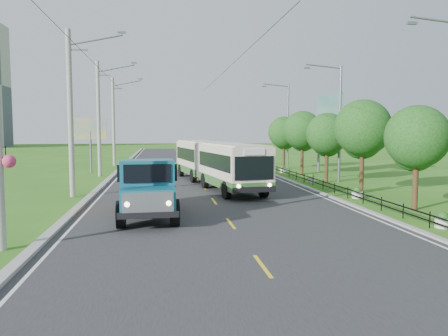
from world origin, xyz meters
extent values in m
plane|color=#2B6618|center=(0.00, 0.00, 0.00)|extent=(240.00, 240.00, 0.00)
cube|color=#28282B|center=(0.00, 20.00, 0.01)|extent=(14.00, 120.00, 0.02)
cube|color=#9E9E99|center=(-7.20, 20.00, 0.07)|extent=(0.40, 120.00, 0.15)
cube|color=#9E9E99|center=(7.15, 20.00, 0.05)|extent=(0.30, 120.00, 0.10)
cube|color=silver|center=(-6.65, 20.00, 0.02)|extent=(0.12, 120.00, 0.00)
cube|color=silver|center=(6.65, 20.00, 0.02)|extent=(0.12, 120.00, 0.00)
cube|color=yellow|center=(0.00, 0.00, 0.02)|extent=(0.12, 2.20, 0.00)
cube|color=black|center=(8.00, 14.00, 0.30)|extent=(0.04, 40.00, 0.60)
sphere|color=#D83366|center=(-7.95, -3.00, 3.00)|extent=(0.44, 0.44, 0.44)
cylinder|color=gray|center=(-8.30, 9.00, 5.00)|extent=(0.32, 0.32, 10.00)
cube|color=slate|center=(-7.80, 9.00, 8.80)|extent=(1.20, 0.10, 0.10)
cube|color=slate|center=(-5.20, 9.00, 9.90)|extent=(0.50, 0.18, 0.12)
cylinder|color=gray|center=(-8.30, 21.00, 5.00)|extent=(0.32, 0.32, 10.00)
cube|color=slate|center=(-7.80, 21.00, 8.80)|extent=(1.20, 0.10, 0.10)
cube|color=slate|center=(-5.20, 21.00, 9.90)|extent=(0.50, 0.18, 0.12)
cylinder|color=gray|center=(-8.30, 33.00, 5.00)|extent=(0.32, 0.32, 10.00)
cube|color=slate|center=(-7.80, 33.00, 8.80)|extent=(1.20, 0.10, 0.10)
cube|color=slate|center=(-5.20, 33.00, 9.90)|extent=(0.50, 0.18, 0.12)
cylinder|color=#382314|center=(9.80, 2.00, 1.48)|extent=(0.28, 0.28, 2.97)
sphere|color=#154212|center=(9.80, 2.00, 3.71)|extent=(3.18, 3.18, 3.18)
sphere|color=#154212|center=(10.00, 2.50, 3.07)|extent=(2.33, 2.33, 2.33)
cylinder|color=#382314|center=(9.80, 8.00, 1.68)|extent=(0.28, 0.28, 3.36)
sphere|color=#154212|center=(9.80, 8.00, 4.20)|extent=(3.60, 3.60, 3.60)
sphere|color=#154212|center=(10.00, 8.50, 3.48)|extent=(2.64, 2.64, 2.64)
cylinder|color=#382314|center=(9.80, 14.00, 1.51)|extent=(0.28, 0.28, 3.02)
sphere|color=#154212|center=(9.80, 14.00, 3.78)|extent=(3.24, 3.24, 3.24)
sphere|color=#154212|center=(10.00, 14.50, 3.13)|extent=(2.38, 2.38, 2.38)
cylinder|color=#382314|center=(9.80, 20.00, 1.62)|extent=(0.28, 0.28, 3.25)
sphere|color=#154212|center=(9.80, 20.00, 4.06)|extent=(3.48, 3.48, 3.48)
sphere|color=#154212|center=(10.00, 20.50, 3.36)|extent=(2.55, 2.55, 2.55)
cylinder|color=#382314|center=(9.80, 26.00, 1.54)|extent=(0.28, 0.28, 3.08)
sphere|color=#154212|center=(9.80, 26.00, 3.85)|extent=(3.30, 3.30, 3.30)
sphere|color=#154212|center=(10.00, 26.50, 3.19)|extent=(2.42, 2.42, 2.42)
cylinder|color=slate|center=(9.40, 0.00, 8.90)|extent=(2.80, 0.10, 0.34)
cube|color=slate|center=(8.10, 0.00, 8.75)|extent=(0.45, 0.16, 0.12)
cylinder|color=slate|center=(10.80, 14.00, 4.50)|extent=(0.20, 0.20, 9.00)
cylinder|color=slate|center=(9.40, 14.00, 8.90)|extent=(2.80, 0.10, 0.34)
cube|color=slate|center=(8.10, 14.00, 8.75)|extent=(0.45, 0.16, 0.12)
cylinder|color=slate|center=(10.80, 28.00, 4.50)|extent=(0.20, 0.20, 9.00)
cylinder|color=slate|center=(9.40, 28.00, 8.90)|extent=(2.80, 0.10, 0.34)
cube|color=slate|center=(8.10, 28.00, 8.75)|extent=(0.45, 0.16, 0.12)
cylinder|color=silver|center=(8.60, -2.00, 0.20)|extent=(0.64, 0.64, 0.40)
sphere|color=#154212|center=(8.60, -2.00, 0.45)|extent=(0.44, 0.44, 0.44)
cylinder|color=silver|center=(8.60, 6.00, 0.20)|extent=(0.64, 0.64, 0.40)
sphere|color=#154212|center=(8.60, 6.00, 0.45)|extent=(0.44, 0.44, 0.44)
cylinder|color=silver|center=(8.60, 14.00, 0.20)|extent=(0.64, 0.64, 0.40)
sphere|color=#154212|center=(8.60, 14.00, 0.45)|extent=(0.44, 0.44, 0.44)
cylinder|color=silver|center=(8.60, 22.00, 0.20)|extent=(0.64, 0.64, 0.40)
sphere|color=#154212|center=(8.60, 22.00, 0.45)|extent=(0.44, 0.44, 0.44)
cylinder|color=slate|center=(-9.50, 24.00, 2.00)|extent=(0.20, 0.20, 4.00)
cube|color=yellow|center=(-9.50, 24.00, 4.20)|extent=(3.00, 0.15, 2.00)
cylinder|color=slate|center=(12.30, 17.50, 2.50)|extent=(0.24, 0.24, 5.00)
cylinder|color=slate|center=(12.30, 22.50, 2.50)|extent=(0.24, 0.24, 5.00)
cube|color=#144C47|center=(12.30, 20.00, 5.80)|extent=(0.20, 6.00, 3.00)
cube|color=#306227|center=(1.60, 9.27, 0.82)|extent=(3.75, 8.03, 0.57)
cube|color=beige|center=(1.60, 9.27, 2.10)|extent=(3.75, 8.03, 1.99)
cube|color=black|center=(1.60, 9.27, 2.11)|extent=(3.69, 7.43, 0.98)
cube|color=#306227|center=(0.27, 17.66, 0.82)|extent=(3.67, 7.52, 0.57)
cube|color=beige|center=(0.27, 17.66, 2.10)|extent=(3.67, 7.52, 1.99)
cube|color=black|center=(0.27, 17.66, 2.11)|extent=(3.61, 6.92, 0.98)
cube|color=#4C4C4C|center=(0.91, 13.59, 1.81)|extent=(2.55, 1.40, 2.45)
cube|color=black|center=(2.20, 5.43, 1.93)|extent=(2.30, 0.42, 1.34)
cylinder|color=black|center=(0.83, 6.69, 0.54)|extent=(0.49, 1.11, 1.07)
cylinder|color=black|center=(3.12, 7.06, 0.54)|extent=(0.49, 1.11, 1.07)
cylinder|color=black|center=(0.04, 11.68, 0.54)|extent=(0.49, 1.11, 1.07)
cylinder|color=black|center=(2.34, 12.04, 0.54)|extent=(0.49, 1.11, 1.07)
cylinder|color=black|center=(-0.51, 15.14, 0.54)|extent=(0.49, 1.11, 1.07)
cylinder|color=black|center=(1.79, 15.50, 0.54)|extent=(0.49, 1.11, 1.07)
cylinder|color=black|center=(-1.25, 19.82, 0.54)|extent=(0.49, 1.11, 1.07)
cylinder|color=black|center=(1.05, 20.18, 0.54)|extent=(0.49, 1.11, 1.07)
cube|color=#146179|center=(-3.50, -0.38, 1.15)|extent=(2.26, 1.55, 1.05)
cube|color=#146179|center=(-3.56, 1.20, 1.68)|extent=(2.37, 1.76, 2.10)
cube|color=black|center=(-3.56, 1.20, 2.20)|extent=(2.59, 1.46, 0.73)
cube|color=black|center=(-3.59, 2.04, 0.68)|extent=(1.28, 6.33, 0.26)
cube|color=orange|center=(-3.66, 3.82, 1.73)|extent=(2.53, 3.24, 1.36)
cylinder|color=black|center=(-4.61, -0.21, 0.58)|extent=(0.41, 1.17, 1.15)
cylinder|color=black|center=(-2.41, -0.13, 0.58)|extent=(0.41, 1.17, 1.15)
cylinder|color=black|center=(-4.77, 3.99, 0.58)|extent=(0.41, 1.17, 1.15)
cylinder|color=black|center=(-2.56, 4.07, 0.58)|extent=(0.41, 1.17, 1.15)
camera|label=1|loc=(-2.93, -18.34, 4.02)|focal=35.00mm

